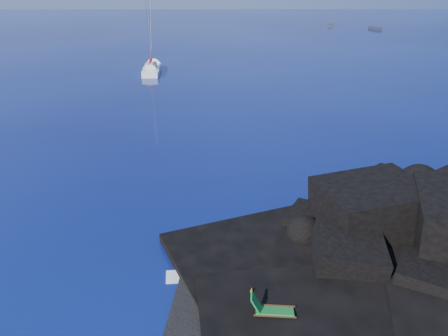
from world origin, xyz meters
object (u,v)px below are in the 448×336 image
object	(u,v)px
distant_boat_a	(330,26)
distant_boat_b	(375,29)
sunbather	(228,287)
sailboat	(152,73)
marker_cone	(252,292)
deck_chair	(275,306)

from	to	relation	value
distant_boat_a	distant_boat_b	bearing A→B (deg)	-25.70
sunbather	distant_boat_a	distance (m)	121.65
sailboat	distant_boat_a	size ratio (longest dim) A/B	2.58
distant_boat_a	marker_cone	bearing A→B (deg)	-90.36
marker_cone	sunbather	bearing A→B (deg)	155.90
deck_chair	marker_cone	size ratio (longest dim) A/B	3.41
sailboat	sunbather	xyz separation A→B (m)	(9.70, -49.14, 0.51)
sailboat	sunbather	distance (m)	50.09
distant_boat_a	sailboat	bearing A→B (deg)	-107.27
marker_cone	sailboat	bearing A→B (deg)	102.15
sailboat	marker_cone	world-z (taller)	sailboat
distant_boat_a	distant_boat_b	world-z (taller)	distant_boat_b
sailboat	deck_chair	bearing A→B (deg)	-80.83
distant_boat_a	distant_boat_b	size ratio (longest dim) A/B	0.94
sunbather	marker_cone	world-z (taller)	marker_cone
deck_chair	distant_boat_b	bearing A→B (deg)	74.74
sunbather	marker_cone	size ratio (longest dim) A/B	3.44
sailboat	distant_boat_b	bearing A→B (deg)	44.78
deck_chair	marker_cone	distance (m)	1.49
sailboat	sunbather	size ratio (longest dim) A/B	6.93
sunbather	distant_boat_b	distance (m)	116.70
sunbather	marker_cone	bearing A→B (deg)	-49.08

